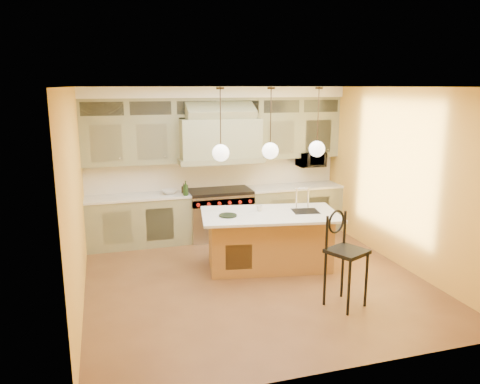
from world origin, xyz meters
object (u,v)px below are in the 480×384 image
object	(u,v)px
kitchen_island	(269,239)
microwave	(311,159)
counter_stool	(345,252)
range	(220,213)

from	to	relation	value
kitchen_island	microwave	size ratio (longest dim) A/B	4.32
microwave	kitchen_island	bearing A→B (deg)	-130.60
kitchen_island	counter_stool	xyz separation A→B (m)	(0.48, -1.60, 0.28)
range	counter_stool	distance (m)	3.42
range	counter_stool	world-z (taller)	counter_stool
kitchen_island	range	bearing A→B (deg)	113.11
microwave	counter_stool	bearing A→B (deg)	-107.39
counter_stool	microwave	bearing A→B (deg)	47.70
range	microwave	bearing A→B (deg)	3.12
counter_stool	microwave	distance (m)	3.63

